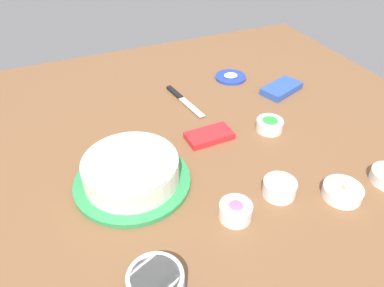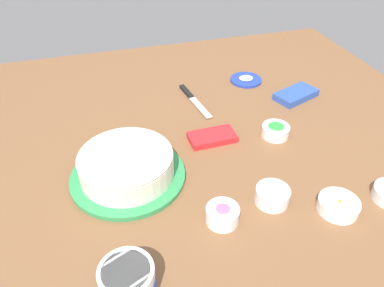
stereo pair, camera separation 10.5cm
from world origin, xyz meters
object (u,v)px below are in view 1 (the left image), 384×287
object	(u,v)px
sprinkle_bowl_rainbow	(279,188)
sprinkle_bowl_orange	(342,191)
frosting_tub	(156,287)
candy_box_lower	(282,89)
candy_box_upper	(209,136)
sprinkle_bowl_green	(270,124)
spreading_knife	(181,98)
sprinkle_bowl_pink	(236,210)
frosted_cake	(131,171)
frosting_tub_lid	(231,77)

from	to	relation	value
sprinkle_bowl_rainbow	sprinkle_bowl_orange	world-z (taller)	sprinkle_bowl_rainbow
frosting_tub	candy_box_lower	bearing A→B (deg)	-139.60
frosting_tub	candy_box_upper	size ratio (longest dim) A/B	0.78
sprinkle_bowl_green	candy_box_upper	world-z (taller)	sprinkle_bowl_green
spreading_knife	sprinkle_bowl_pink	xyz separation A→B (m)	(0.09, 0.56, 0.02)
frosting_tub	sprinkle_bowl_orange	size ratio (longest dim) A/B	1.11
frosted_cake	sprinkle_bowl_green	distance (m)	0.47
frosting_tub	sprinkle_bowl_pink	distance (m)	0.27
candy_box_upper	sprinkle_bowl_rainbow	bearing A→B (deg)	100.08
sprinkle_bowl_green	sprinkle_bowl_pink	size ratio (longest dim) A/B	1.06
frosted_cake	sprinkle_bowl_orange	distance (m)	0.54
frosted_cake	sprinkle_bowl_pink	bearing A→B (deg)	132.47
frosting_tub	candy_box_upper	distance (m)	0.54
spreading_knife	candy_box_lower	distance (m)	0.37
candy_box_upper	frosting_tub	bearing A→B (deg)	51.66
sprinkle_bowl_green	candy_box_upper	bearing A→B (deg)	-10.04
candy_box_lower	sprinkle_bowl_green	bearing A→B (deg)	27.13
frosting_tub	candy_box_upper	world-z (taller)	frosting_tub
frosting_tub_lid	spreading_knife	bearing A→B (deg)	17.37
sprinkle_bowl_orange	sprinkle_bowl_green	distance (m)	0.32
frosting_tub	frosting_tub_lid	xyz separation A→B (m)	(-0.56, -0.75, -0.03)
sprinkle_bowl_rainbow	sprinkle_bowl_green	bearing A→B (deg)	-118.02
frosting_tub	frosting_tub_lid	world-z (taller)	frosting_tub
frosting_tub	sprinkle_bowl_green	distance (m)	0.65
frosted_cake	sprinkle_bowl_orange	xyz separation A→B (m)	(-0.47, 0.26, -0.03)
sprinkle_bowl_pink	sprinkle_bowl_green	bearing A→B (deg)	-134.81
frosting_tub_lid	candy_box_lower	size ratio (longest dim) A/B	0.77
frosting_tub_lid	sprinkle_bowl_rainbow	bearing A→B (deg)	72.95
sprinkle_bowl_green	candy_box_lower	bearing A→B (deg)	-132.77
frosted_cake	candy_box_upper	size ratio (longest dim) A/B	2.17
sprinkle_bowl_orange	sprinkle_bowl_green	size ratio (longest dim) A/B	1.18
sprinkle_bowl_orange	candy_box_lower	bearing A→B (deg)	-108.07
spreading_knife	sprinkle_bowl_rainbow	size ratio (longest dim) A/B	2.78
spreading_knife	frosting_tub	bearing A→B (deg)	64.31
frosting_tub	candy_box_lower	distance (m)	0.90
frosting_tub_lid	sprinkle_bowl_orange	distance (m)	0.68
frosted_cake	spreading_knife	world-z (taller)	frosted_cake
frosted_cake	candy_box_upper	bearing A→B (deg)	-159.94
sprinkle_bowl_rainbow	candy_box_upper	size ratio (longest dim) A/B	0.60
frosted_cake	sprinkle_bowl_rainbow	distance (m)	0.38
frosting_tub_lid	candy_box_upper	world-z (taller)	candy_box_upper
sprinkle_bowl_green	sprinkle_bowl_pink	bearing A→B (deg)	45.19
sprinkle_bowl_rainbow	sprinkle_bowl_orange	distance (m)	0.16
sprinkle_bowl_pink	candy_box_upper	bearing A→B (deg)	-104.40
sprinkle_bowl_orange	spreading_knife	bearing A→B (deg)	-72.06
sprinkle_bowl_green	sprinkle_bowl_pink	distance (m)	0.39
frosting_tub	spreading_knife	distance (m)	0.75
sprinkle_bowl_rainbow	sprinkle_bowl_orange	xyz separation A→B (m)	(-0.14, 0.07, -0.01)
sprinkle_bowl_orange	frosting_tub	bearing A→B (deg)	8.08
sprinkle_bowl_green	sprinkle_bowl_pink	xyz separation A→B (m)	(0.27, 0.28, 0.00)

